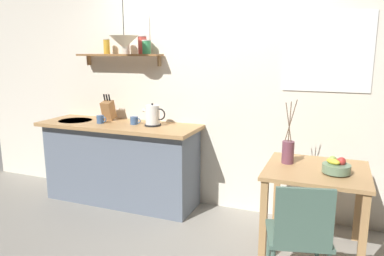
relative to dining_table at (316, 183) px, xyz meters
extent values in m
plane|color=gray|center=(-1.12, 0.00, -0.62)|extent=(14.00, 14.00, 0.00)
cube|color=silver|center=(-0.92, 0.65, 0.73)|extent=(6.80, 0.10, 2.70)
cube|color=white|center=(0.00, 0.60, 1.08)|extent=(0.79, 0.01, 0.73)
cube|color=silver|center=(0.00, 0.60, 1.08)|extent=(0.73, 0.01, 0.67)
cube|color=slate|center=(-2.12, 0.32, -0.18)|extent=(1.74, 0.52, 0.88)
cube|color=tan|center=(-2.12, 0.30, 0.28)|extent=(1.83, 0.63, 0.04)
cylinder|color=#B7BABF|center=(-2.70, 0.28, 0.30)|extent=(0.38, 0.38, 0.01)
cube|color=brown|center=(-2.21, 0.49, 1.05)|extent=(1.04, 0.18, 0.02)
cube|color=#99754C|center=(-2.68, 0.57, 0.99)|extent=(0.02, 0.06, 0.12)
cube|color=#99754C|center=(-1.74, 0.57, 0.99)|extent=(0.02, 0.06, 0.12)
cylinder|color=gold|center=(-2.36, 0.49, 1.14)|extent=(0.07, 0.07, 0.16)
cylinder|color=silver|center=(-2.36, 0.49, 1.22)|extent=(0.08, 0.08, 0.01)
cylinder|color=beige|center=(-2.11, 0.49, 1.14)|extent=(0.09, 0.09, 0.15)
cylinder|color=silver|center=(-2.11, 0.49, 1.22)|extent=(0.09, 0.09, 0.01)
cylinder|color=#BC4238|center=(-1.90, 0.49, 1.15)|extent=(0.09, 0.09, 0.19)
cylinder|color=silver|center=(-1.90, 0.49, 1.25)|extent=(0.10, 0.10, 0.01)
cylinder|color=#388E56|center=(-1.85, 0.49, 1.13)|extent=(0.10, 0.10, 0.14)
cylinder|color=silver|center=(-1.85, 0.49, 1.21)|extent=(0.10, 0.10, 0.01)
cube|color=tan|center=(0.00, 0.00, 0.11)|extent=(0.83, 0.79, 0.03)
cube|color=tan|center=(-0.36, -0.35, -0.26)|extent=(0.06, 0.06, 0.71)
cube|color=tan|center=(0.36, -0.35, -0.26)|extent=(0.06, 0.06, 0.71)
cube|color=tan|center=(-0.36, 0.35, -0.26)|extent=(0.06, 0.06, 0.71)
cube|color=tan|center=(0.36, 0.35, -0.26)|extent=(0.06, 0.06, 0.71)
cube|color=#4C6B5B|center=(-0.07, -0.65, -0.17)|extent=(0.50, 0.49, 0.03)
cube|color=#4C6B5B|center=(-0.03, -0.83, 0.05)|extent=(0.36, 0.12, 0.40)
cylinder|color=#4C6B5B|center=(0.06, -0.44, -0.40)|extent=(0.03, 0.03, 0.44)
cylinder|color=#4C6B5B|center=(-0.29, -0.53, -0.40)|extent=(0.03, 0.03, 0.44)
cylinder|color=slate|center=(0.15, -0.08, 0.13)|extent=(0.10, 0.10, 0.01)
cylinder|color=slate|center=(0.15, -0.08, 0.17)|extent=(0.22, 0.22, 0.07)
ellipsoid|color=yellow|center=(0.12, -0.08, 0.23)|extent=(0.13, 0.12, 0.04)
sphere|color=red|center=(0.18, -0.06, 0.23)|extent=(0.07, 0.07, 0.07)
sphere|color=#8EA84C|center=(0.12, -0.05, 0.23)|extent=(0.07, 0.07, 0.07)
cylinder|color=brown|center=(-0.25, 0.07, 0.23)|extent=(0.10, 0.10, 0.20)
cylinder|color=brown|center=(-0.26, 0.07, 0.49)|extent=(0.07, 0.02, 0.33)
cylinder|color=brown|center=(-0.25, 0.08, 0.50)|extent=(0.01, 0.02, 0.35)
cylinder|color=brown|center=(-0.24, 0.08, 0.51)|extent=(0.09, 0.04, 0.36)
cylinder|color=black|center=(-1.71, 0.33, 0.31)|extent=(0.18, 0.18, 0.02)
cylinder|color=white|center=(-1.71, 0.33, 0.42)|extent=(0.15, 0.15, 0.20)
sphere|color=black|center=(-1.71, 0.33, 0.54)|extent=(0.02, 0.02, 0.02)
cone|color=white|center=(-1.80, 0.33, 0.46)|extent=(0.04, 0.04, 0.04)
torus|color=black|center=(-1.62, 0.33, 0.43)|extent=(0.13, 0.02, 0.13)
cube|color=#9E6B3D|center=(-2.34, 0.43, 0.42)|extent=(0.12, 0.16, 0.23)
cylinder|color=black|center=(-2.37, 0.41, 0.57)|extent=(0.02, 0.04, 0.08)
cylinder|color=black|center=(-2.34, 0.41, 0.57)|extent=(0.02, 0.04, 0.08)
cylinder|color=black|center=(-2.30, 0.41, 0.57)|extent=(0.02, 0.04, 0.08)
cylinder|color=#3D5B89|center=(-2.32, 0.24, 0.35)|extent=(0.08, 0.08, 0.09)
torus|color=#3D5B89|center=(-2.27, 0.24, 0.35)|extent=(0.06, 0.01, 0.06)
cylinder|color=#3D5B89|center=(-1.94, 0.33, 0.35)|extent=(0.09, 0.09, 0.09)
torus|color=#3D5B89|center=(-1.88, 0.33, 0.35)|extent=(0.06, 0.01, 0.06)
cylinder|color=black|center=(-1.99, 0.27, 1.52)|extent=(0.01, 0.01, 0.54)
cone|color=beige|center=(-1.99, 0.27, 1.18)|extent=(0.30, 0.30, 0.13)
sphere|color=white|center=(-1.99, 0.27, 1.14)|extent=(0.04, 0.04, 0.04)
camera|label=1|loc=(0.11, -3.08, 1.08)|focal=34.05mm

